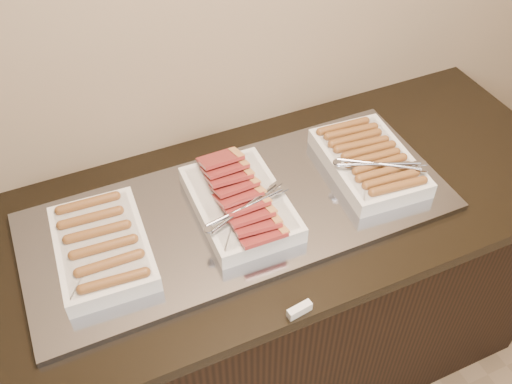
{
  "coord_description": "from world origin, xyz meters",
  "views": [
    {
      "loc": [
        -0.43,
        1.1,
        2.08
      ],
      "look_at": [
        0.03,
        2.13,
        0.97
      ],
      "focal_mm": 40.0,
      "sensor_mm": 36.0,
      "label": 1
    }
  ],
  "objects_px": {
    "counter": "(248,302)",
    "dish_center": "(240,202)",
    "dish_left": "(102,246)",
    "warming_tray": "(240,212)",
    "dish_right": "(369,161)"
  },
  "relations": [
    {
      "from": "dish_left",
      "to": "dish_center",
      "type": "height_order",
      "value": "dish_center"
    },
    {
      "from": "counter",
      "to": "dish_center",
      "type": "distance_m",
      "value": 0.5
    },
    {
      "from": "counter",
      "to": "dish_right",
      "type": "bearing_deg",
      "value": -0.55
    },
    {
      "from": "counter",
      "to": "dish_right",
      "type": "height_order",
      "value": "dish_right"
    },
    {
      "from": "dish_left",
      "to": "warming_tray",
      "type": "bearing_deg",
      "value": 2.82
    },
    {
      "from": "dish_center",
      "to": "dish_right",
      "type": "xyz_separation_m",
      "value": [
        0.42,
        -0.0,
        -0.0
      ]
    },
    {
      "from": "counter",
      "to": "dish_left",
      "type": "xyz_separation_m",
      "value": [
        -0.41,
        0.0,
        0.5
      ]
    },
    {
      "from": "warming_tray",
      "to": "dish_right",
      "type": "height_order",
      "value": "dish_right"
    },
    {
      "from": "counter",
      "to": "dish_left",
      "type": "distance_m",
      "value": 0.64
    },
    {
      "from": "warming_tray",
      "to": "dish_left",
      "type": "distance_m",
      "value": 0.39
    },
    {
      "from": "dish_left",
      "to": "dish_center",
      "type": "distance_m",
      "value": 0.39
    },
    {
      "from": "dish_center",
      "to": "counter",
      "type": "bearing_deg",
      "value": 11.71
    },
    {
      "from": "dish_left",
      "to": "dish_center",
      "type": "xyz_separation_m",
      "value": [
        0.39,
        -0.0,
        0.0
      ]
    },
    {
      "from": "counter",
      "to": "dish_center",
      "type": "bearing_deg",
      "value": -169.51
    },
    {
      "from": "counter",
      "to": "warming_tray",
      "type": "height_order",
      "value": "warming_tray"
    }
  ]
}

